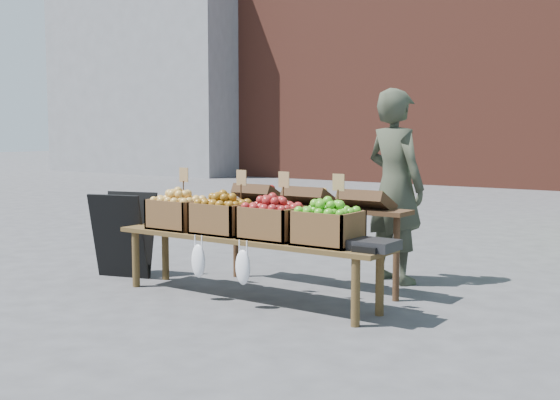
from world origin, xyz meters
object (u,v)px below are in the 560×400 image
Objects in this scene: crate_red_apples at (273,223)px; chalkboard_sign at (124,234)px; crate_russet_pears at (223,218)px; back_table at (310,234)px; weighing_scale at (374,245)px; vendor at (395,186)px; crate_golden_apples at (178,214)px; display_bench at (247,268)px; crate_green_apples at (328,228)px.

chalkboard_sign is at bearing 178.52° from crate_red_apples.
back_table is at bearing 56.97° from crate_russet_pears.
weighing_scale is (1.06, -0.72, 0.09)m from back_table.
vendor is at bearing 72.69° from crate_red_apples.
chalkboard_sign is at bearing 177.92° from crate_russet_pears.
back_table is at bearing 145.74° from weighing_scale.
crate_golden_apples is 0.55m from crate_russet_pears.
back_table is at bearing 3.91° from chalkboard_sign.
weighing_scale is at bearing 129.25° from vendor.
chalkboard_sign is 0.32× the size of display_bench.
vendor reaches higher than chalkboard_sign.
crate_golden_apples and crate_green_apples have the same top height.
crate_red_apples reaches higher than weighing_scale.
crate_russet_pears is 1.10m from crate_green_apples.
crate_russet_pears reaches higher than display_bench.
weighing_scale is at bearing -17.16° from chalkboard_sign.
crate_green_apples is (0.55, 0.00, 0.00)m from crate_red_apples.
crate_golden_apples is at bearing 180.00° from crate_russet_pears.
vendor is 1.46m from crate_green_apples.
back_table reaches higher than chalkboard_sign.
crate_golden_apples is (-1.02, -0.72, 0.19)m from back_table.
crate_red_apples is (0.08, -0.72, 0.19)m from back_table.
back_table reaches higher than crate_russet_pears.
chalkboard_sign reaches higher than crate_green_apples.
vendor is at bearing 14.26° from chalkboard_sign.
vendor is 1.77m from crate_russet_pears.
back_table is at bearing 72.72° from vendor.
vendor is at bearing 94.04° from crate_green_apples.
crate_red_apples is at bearing -83.51° from back_table.
chalkboard_sign reaches higher than crate_golden_apples.
chalkboard_sign is at bearing 49.59° from vendor.
weighing_scale is (1.25, 0.00, 0.33)m from display_bench.
back_table reaches higher than crate_green_apples.
back_table reaches higher than display_bench.
vendor is 2.79m from chalkboard_sign.
weighing_scale is (1.52, 0.00, -0.10)m from crate_russet_pears.
chalkboard_sign is 0.42× the size of back_table.
chalkboard_sign is 2.90m from weighing_scale.
vendor is at bearing 55.24° from crate_russet_pears.
back_table is at bearing 35.27° from crate_golden_apples.
crate_red_apples is (0.27, 0.00, 0.42)m from display_bench.
crate_russet_pears is 1.00× the size of crate_red_apples.
display_bench is 7.94× the size of weighing_scale.
crate_green_apples is at bearing 113.19° from vendor.
vendor is 3.81× the size of crate_red_apples.
vendor is 2.13m from crate_golden_apples.
crate_russet_pears is at bearing 74.39° from vendor.
chalkboard_sign is 1.94m from crate_red_apples.
chalkboard_sign is 1.75× the size of crate_russet_pears.
crate_green_apples reaches higher than weighing_scale.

